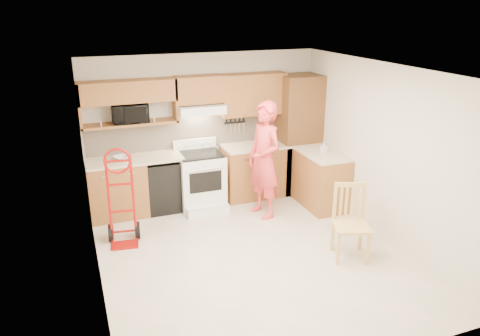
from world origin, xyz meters
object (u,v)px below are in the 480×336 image
person (264,160)px  hand_truck (121,202)px  dining_chair (351,224)px  microwave (130,113)px  range (201,176)px

person → hand_truck: size_ratio=1.46×
hand_truck → person: bearing=12.3°
person → dining_chair: size_ratio=1.86×
microwave → person: bearing=-27.5°
hand_truck → dining_chair: bearing=-19.8°
dining_chair → hand_truck: bearing=172.2°
person → hand_truck: bearing=-99.2°
person → dining_chair: 1.79m
range → person: bearing=-37.8°
person → hand_truck: 2.27m
range → person: size_ratio=0.59×
microwave → range: (1.04, -0.29, -1.09)m
microwave → dining_chair: microwave is taller
microwave → person: person is taller
range → dining_chair: range is taller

